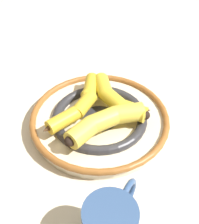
{
  "coord_description": "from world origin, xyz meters",
  "views": [
    {
      "loc": [
        -0.5,
        -0.14,
        0.5
      ],
      "look_at": [
        -0.02,
        -0.04,
        0.04
      ],
      "focal_mm": 50.0,
      "sensor_mm": 36.0,
      "label": 1
    }
  ],
  "objects_px": {
    "decorative_bowl": "(100,120)",
    "banana_c": "(115,98)",
    "banana_b": "(79,104)",
    "banana_a": "(107,121)"
  },
  "relations": [
    {
      "from": "decorative_bowl",
      "to": "banana_c",
      "type": "distance_m",
      "value": 0.06
    },
    {
      "from": "banana_c",
      "to": "banana_b",
      "type": "bearing_deg",
      "value": -112.96
    },
    {
      "from": "banana_a",
      "to": "banana_b",
      "type": "xyz_separation_m",
      "value": [
        0.04,
        0.07,
        -0.0
      ]
    },
    {
      "from": "decorative_bowl",
      "to": "banana_a",
      "type": "relative_size",
      "value": 1.86
    },
    {
      "from": "decorative_bowl",
      "to": "banana_c",
      "type": "height_order",
      "value": "banana_c"
    },
    {
      "from": "banana_a",
      "to": "banana_b",
      "type": "bearing_deg",
      "value": -72.94
    },
    {
      "from": "banana_b",
      "to": "banana_c",
      "type": "height_order",
      "value": "banana_c"
    },
    {
      "from": "decorative_bowl",
      "to": "banana_a",
      "type": "distance_m",
      "value": 0.06
    },
    {
      "from": "banana_a",
      "to": "banana_c",
      "type": "relative_size",
      "value": 1.14
    },
    {
      "from": "decorative_bowl",
      "to": "banana_a",
      "type": "height_order",
      "value": "banana_a"
    }
  ]
}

